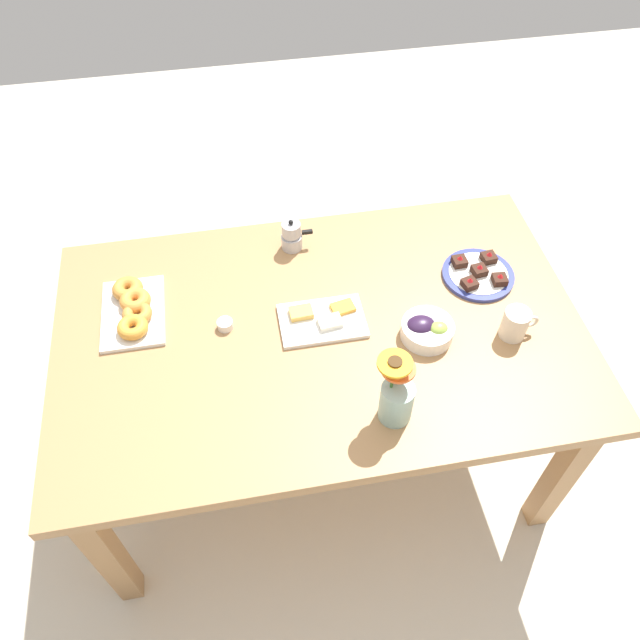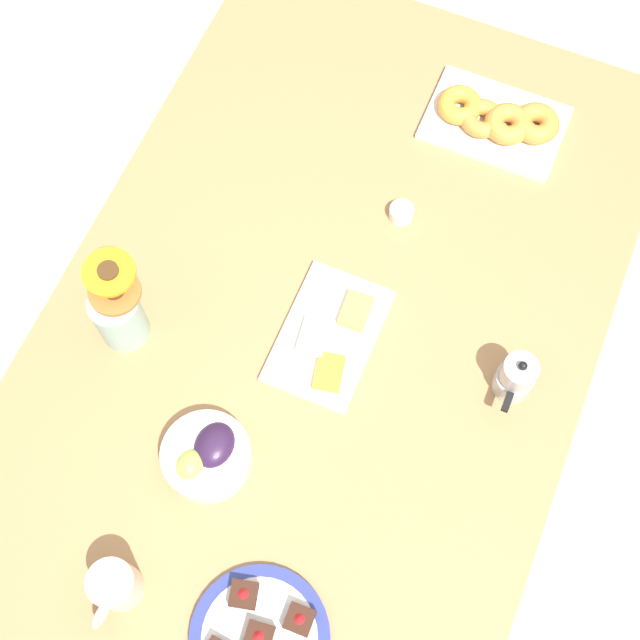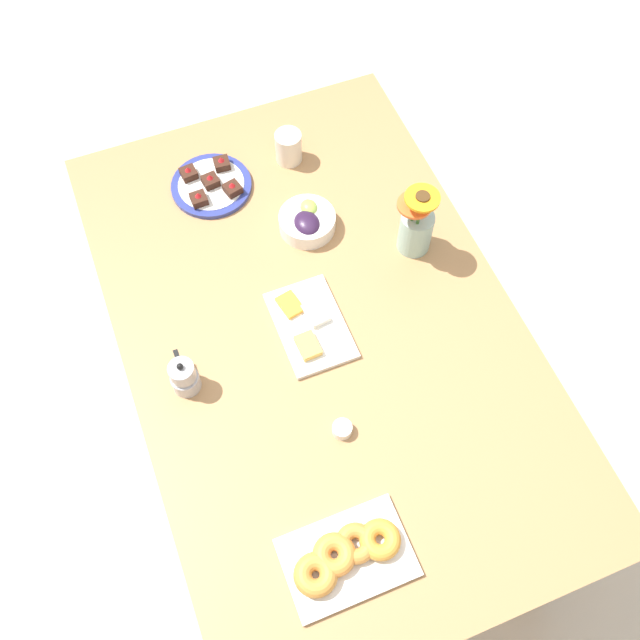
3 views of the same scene
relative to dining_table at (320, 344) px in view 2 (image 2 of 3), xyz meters
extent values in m
plane|color=beige|center=(0.00, 0.00, -0.65)|extent=(6.00, 6.00, 0.00)
cube|color=#A87A4C|center=(0.00, 0.00, 0.07)|extent=(1.60, 1.00, 0.04)
cube|color=#A87A4C|center=(-0.72, -0.42, -0.30)|extent=(0.07, 0.07, 0.70)
cube|color=#A87A4C|center=(-0.72, 0.42, -0.30)|extent=(0.07, 0.07, 0.70)
cylinder|color=silver|center=(0.56, -0.12, 0.13)|extent=(0.08, 0.08, 0.10)
cylinder|color=brown|center=(0.56, -0.12, 0.18)|extent=(0.07, 0.07, 0.00)
torus|color=silver|center=(0.61, -0.12, 0.13)|extent=(0.05, 0.01, 0.05)
cylinder|color=white|center=(0.31, -0.08, 0.11)|extent=(0.16, 0.16, 0.05)
ellipsoid|color=#2D1938|center=(0.29, -0.08, 0.13)|extent=(0.09, 0.07, 0.04)
ellipsoid|color=#9EC14C|center=(0.34, -0.10, 0.13)|extent=(0.06, 0.05, 0.04)
cube|color=white|center=(0.01, 0.02, 0.09)|extent=(0.26, 0.17, 0.01)
cube|color=#EFB74C|center=(-0.05, 0.05, 0.11)|extent=(0.07, 0.05, 0.02)
cube|color=white|center=(0.03, 0.00, 0.11)|extent=(0.08, 0.06, 0.02)
cube|color=orange|center=(0.08, 0.05, 0.11)|extent=(0.08, 0.06, 0.01)
cube|color=white|center=(-0.56, 0.16, 0.09)|extent=(0.19, 0.28, 0.01)
torus|color=gold|center=(-0.55, 0.08, 0.12)|extent=(0.12, 0.12, 0.04)
torus|color=#CB8338|center=(-0.54, 0.13, 0.12)|extent=(0.12, 0.12, 0.03)
torus|color=orange|center=(-0.55, 0.18, 0.12)|extent=(0.13, 0.13, 0.04)
torus|color=#CD8637|center=(-0.57, 0.24, 0.12)|extent=(0.13, 0.13, 0.04)
cylinder|color=white|center=(-0.28, 0.05, 0.10)|extent=(0.05, 0.05, 0.03)
cylinder|color=#C68923|center=(-0.28, 0.05, 0.11)|extent=(0.04, 0.04, 0.01)
cylinder|color=navy|center=(0.54, 0.12, 0.09)|extent=(0.23, 0.23, 0.01)
cylinder|color=white|center=(0.54, 0.12, 0.09)|extent=(0.19, 0.19, 0.01)
cube|color=#381E14|center=(0.49, 0.17, 0.11)|extent=(0.05, 0.05, 0.02)
cone|color=red|center=(0.49, 0.17, 0.13)|extent=(0.02, 0.02, 0.01)
cube|color=#381E14|center=(0.49, 0.07, 0.11)|extent=(0.05, 0.05, 0.02)
cone|color=red|center=(0.49, 0.07, 0.13)|extent=(0.02, 0.02, 0.01)
cube|color=#381E14|center=(0.54, 0.12, 0.11)|extent=(0.05, 0.05, 0.02)
cone|color=red|center=(0.54, 0.12, 0.13)|extent=(0.02, 0.02, 0.01)
cylinder|color=#99C1B7|center=(0.15, -0.33, 0.15)|extent=(0.09, 0.09, 0.13)
cylinder|color=#3D702D|center=(0.13, -0.32, 0.26)|extent=(0.01, 0.01, 0.10)
cylinder|color=orange|center=(0.13, -0.32, 0.32)|extent=(0.09, 0.09, 0.01)
cylinder|color=#472D14|center=(0.13, -0.32, 0.32)|extent=(0.04, 0.04, 0.01)
cylinder|color=#3D702D|center=(0.14, -0.31, 0.24)|extent=(0.01, 0.01, 0.06)
cylinder|color=orange|center=(0.14, -0.31, 0.28)|extent=(0.09, 0.09, 0.01)
cylinder|color=#472D14|center=(0.14, -0.31, 0.28)|extent=(0.04, 0.04, 0.01)
cylinder|color=#B7B7BC|center=(-0.03, 0.37, 0.11)|extent=(0.07, 0.07, 0.05)
cylinder|color=#B7B7BC|center=(-0.03, 0.37, 0.14)|extent=(0.05, 0.05, 0.01)
cylinder|color=#B7B7BC|center=(-0.03, 0.37, 0.17)|extent=(0.06, 0.06, 0.04)
sphere|color=black|center=(-0.03, 0.37, 0.20)|extent=(0.02, 0.02, 0.02)
cube|color=black|center=(0.02, 0.37, 0.15)|extent=(0.04, 0.01, 0.01)
camera|label=1|loc=(-0.21, -1.16, 1.56)|focal=35.00mm
camera|label=2|loc=(0.57, 0.24, 1.64)|focal=50.00mm
camera|label=3|loc=(-0.81, 0.32, 1.71)|focal=40.00mm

